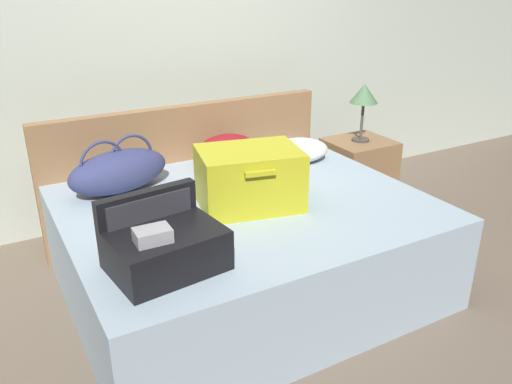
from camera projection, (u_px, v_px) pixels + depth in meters
The scene contains 11 objects.
ground_plane at pixel (284, 324), 2.63m from camera, with size 12.00×12.00×0.00m, color #6B5B4C.
back_wall at pixel (156, 28), 3.44m from camera, with size 8.00×0.10×2.60m, color #B7C1B2.
bed at pixel (246, 245), 2.85m from camera, with size 1.85×1.53×0.52m, color #99ADBC.
headboard at pixel (188, 171), 3.42m from camera, with size 1.89×0.08×0.87m, color olive.
hard_case_large at pixel (249, 177), 2.65m from camera, with size 0.57×0.47×0.30m.
hard_case_medium at pixel (164, 245), 2.09m from camera, with size 0.48×0.39×0.30m.
duffel_bag at pixel (119, 171), 2.83m from camera, with size 0.61×0.37×0.31m.
pillow_near_headboard at pixel (227, 151), 3.20m from camera, with size 0.39×0.28×0.21m, color maroon.
pillow_center_head at pixel (297, 150), 3.31m from camera, with size 0.41×0.29×0.15m, color white.
nightstand at pixel (357, 176), 3.80m from camera, with size 0.44×0.40×0.54m, color olive.
table_lamp at pixel (364, 96), 3.57m from camera, with size 0.20×0.20×0.40m.
Camera 1 is at (-1.18, -1.81, 1.64)m, focal length 36.42 mm.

